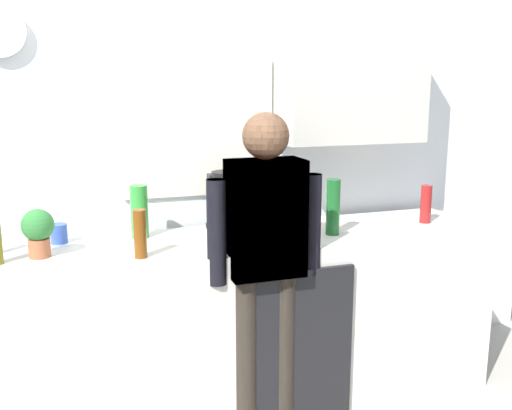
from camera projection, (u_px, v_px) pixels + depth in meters
kitchen_counter at (247, 320)px, 3.17m from camera, size 2.71×0.64×0.93m
dishwasher_panel at (301, 349)px, 2.92m from camera, size 0.56×0.02×0.83m
back_wall_assembly at (240, 147)px, 3.38m from camera, size 4.31×0.42×2.60m
coffee_maker at (226, 204)px, 3.20m from camera, size 0.20×0.20×0.33m
bottle_clear_soda at (139, 212)px, 3.04m from camera, size 0.09×0.09×0.28m
bottle_amber_beer at (140, 234)px, 2.70m from camera, size 0.06×0.06×0.23m
bottle_green_wine at (333, 207)px, 3.10m from camera, size 0.07×0.07×0.30m
bottle_red_vinegar at (426, 204)px, 3.37m from camera, size 0.06×0.06×0.22m
cup_blue_mug at (59, 234)px, 2.95m from camera, size 0.08×0.08×0.10m
potted_plant at (38, 230)px, 2.70m from camera, size 0.15×0.15×0.23m
dish_soap at (286, 229)px, 2.94m from camera, size 0.06×0.06×0.18m
person_at_sink at (265, 249)px, 2.79m from camera, size 0.57×0.22×1.60m
person_guest at (265, 249)px, 2.79m from camera, size 0.57×0.22×1.60m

